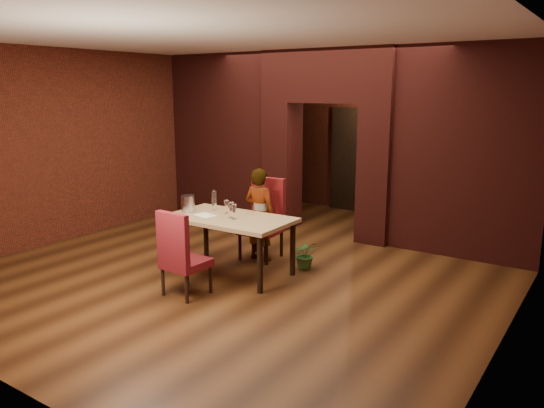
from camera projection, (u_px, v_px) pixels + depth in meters
The scene contains 24 objects.
floor at pixel (262, 262), 7.93m from camera, with size 8.00×8.00×0.00m, color #492812.
ceiling at pixel (261, 39), 7.25m from camera, with size 7.00×8.00×0.04m, color silver.
wall_back at pixel (374, 136), 10.83m from camera, with size 7.00×0.04×3.20m, color maroon.
wall_left at pixel (103, 142), 9.51m from camera, with size 0.04×8.00×3.20m, color maroon.
wall_right at pixel (529, 178), 5.68m from camera, with size 0.04×8.00×3.20m, color maroon.
pillar_left at pixel (282, 165), 9.83m from camera, with size 0.55×0.55×2.30m, color maroon.
pillar_right at pixel (378, 174), 8.79m from camera, with size 0.55×0.55×2.30m, color maroon.
lintel at pixel (329, 76), 8.96m from camera, with size 2.45×0.55×0.90m, color maroon.
wing_wall_left at pixel (223, 137), 10.50m from camera, with size 2.27×0.35×3.20m, color maroon.
wing_wall_right at pixel (468, 153), 7.92m from camera, with size 2.27×0.35×3.20m, color maroon.
vent_panel at pixel (273, 200), 9.72m from camera, with size 0.40×0.03×0.50m, color #A94F31.
rear_door at pixel (354, 161), 11.12m from camera, with size 0.90×0.08×2.10m, color black.
rear_door_frame at pixel (353, 161), 11.08m from camera, with size 1.02×0.04×2.22m, color black.
dining_table at pixel (230, 245), 7.39m from camera, with size 1.73×0.97×0.81m, color tan.
chair_far at pixel (261, 219), 7.99m from camera, with size 0.55×0.55×1.22m, color maroon.
chair_near at pixel (186, 253), 6.58m from camera, with size 0.50×0.50×1.09m, color maroon.
person_seated at pixel (260, 215), 7.91m from camera, with size 0.51×0.34×1.40m, color silver.
wine_glass_a at pixel (227, 207), 7.50m from camera, with size 0.08×0.08×0.19m, color white, non-canonical shape.
wine_glass_b at pixel (231, 210), 7.22m from camera, with size 0.09×0.09×0.21m, color white, non-canonical shape.
wine_glass_c at pixel (234, 212), 7.15m from camera, with size 0.08×0.08×0.20m, color silver, non-canonical shape.
tasting_sheet at pixel (205, 215), 7.39m from camera, with size 0.29×0.21×0.00m, color white.
wine_bucket at pixel (188, 204), 7.58m from camera, with size 0.20×0.20×0.24m, color #B4B3BB.
water_bottle at pixel (214, 200), 7.69m from camera, with size 0.07×0.07×0.30m, color white.
potted_plant at pixel (306, 254), 7.60m from camera, with size 0.39×0.34×0.43m, color #305F27.
Camera 1 is at (4.36, -6.18, 2.54)m, focal length 35.00 mm.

